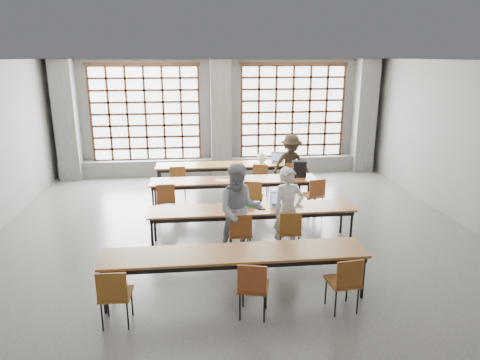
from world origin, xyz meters
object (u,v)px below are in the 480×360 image
chair_back_right (291,175)px  red_pouch (116,291)px  desk_row_c (252,211)px  chair_front_left (240,231)px  chair_mid_centre (253,195)px  backpack (299,169)px  chair_mid_right (315,192)px  mouse (300,206)px  plastic_bag (262,157)px  chair_back_left (178,178)px  chair_front_right (289,228)px  desk_row_a (230,166)px  desk_row_b (234,182)px  laptop_back (278,159)px  student_female (240,211)px  phone (262,209)px  chair_near_right (345,279)px  chair_near_mid (253,284)px  chair_near_left (114,292)px  student_male (288,211)px  student_back (291,164)px  desk_row_d (236,256)px  chair_back_mid (261,176)px  laptop_front (279,202)px  chair_mid_left (166,198)px  green_box (249,205)px

chair_back_right → red_pouch: bearing=-124.1°
desk_row_c → chair_front_left: bearing=-115.6°
chair_mid_centre → chair_front_left: 2.11m
backpack → red_pouch: backpack is taller
chair_mid_right → mouse: chair_mid_right is taller
plastic_bag → red_pouch: 6.77m
chair_back_left → chair_front_right: size_ratio=1.00×
desk_row_a → plastic_bag: size_ratio=13.99×
desk_row_b → laptop_back: bearing=50.0°
student_female → phone: 0.64m
chair_mid_right → chair_near_right: size_ratio=1.00×
chair_near_mid → laptop_back: laptop_back is taller
chair_near_left → chair_near_mid: (1.88, 0.00, 0.00)m
student_male → student_back: size_ratio=1.04×
chair_near_left → chair_near_right: bearing=0.0°
chair_back_left → desk_row_a: bearing=24.3°
student_male → red_pouch: size_ratio=8.28×
phone → plastic_bag: plastic_bag is taller
chair_near_right → mouse: chair_near_right is taller
chair_front_left → plastic_bag: plastic_bag is taller
mouse → desk_row_d: bearing=-127.9°
desk_row_d → desk_row_b: bearing=84.9°
chair_back_left → student_female: (1.24, -3.45, 0.34)m
chair_mid_centre → red_pouch: size_ratio=4.40×
phone → chair_front_right: bearing=-51.6°
chair_back_mid → laptop_front: 2.85m
chair_front_left → chair_front_right: same height
chair_mid_left → laptop_back: size_ratio=2.14×
desk_row_a → chair_mid_right: bearing=-50.2°
laptop_front → mouse: 0.42m
backpack → plastic_bag: bearing=117.3°
chair_back_mid → chair_mid_left: size_ratio=1.00×
desk_row_d → student_female: student_female is taller
chair_back_right → chair_near_right: same height
desk_row_c → chair_back_left: 3.33m
chair_back_mid → plastic_bag: 0.77m
chair_near_mid → laptop_back: size_ratio=2.14×
laptop_front → backpack: size_ratio=0.99×
chair_near_mid → laptop_back: (1.55, 6.21, 0.25)m
chair_mid_left → red_pouch: 3.89m
desk_row_c → chair_near_left: size_ratio=4.55×
desk_row_b → laptop_back: laptop_back is taller
desk_row_c → student_female: bearing=-121.0°
chair_front_left → plastic_bag: 4.40m
phone → backpack: backpack is taller
chair_near_left → desk_row_b: bearing=65.8°
chair_mid_left → laptop_back: bearing=37.4°
chair_mid_right → chair_front_right: size_ratio=1.00×
chair_back_right → desk_row_d: bearing=-112.0°
desk_row_a → green_box: bearing=-88.5°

